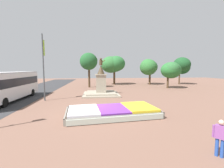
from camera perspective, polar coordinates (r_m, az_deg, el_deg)
ground_plane at (r=12.59m, az=-6.11°, el=-10.52°), size 91.48×91.48×0.00m
flower_planter at (r=11.62m, az=0.35°, el=-10.45°), size 7.23×4.17×0.61m
statue_monument at (r=20.31m, az=-4.21°, el=-1.39°), size 4.74×4.74×5.00m
banner_pole at (r=18.12m, az=-24.65°, el=6.37°), size 0.14×0.69×7.30m
city_bus at (r=19.75m, az=-35.03°, el=-0.19°), size 2.69×9.98×3.18m
pedestrian_with_handbag at (r=7.63m, az=36.13°, el=-15.90°), size 0.53×0.61×1.52m
park_tree_far_left at (r=29.51m, az=21.55°, el=5.02°), size 3.79×3.71×4.80m
park_tree_behind_statue at (r=35.34m, az=13.84°, el=6.38°), size 4.16×4.44×5.81m
park_tree_far_right at (r=38.31m, az=25.05°, el=6.27°), size 4.03×4.47×6.18m
park_tree_street_side at (r=33.93m, az=0.60°, el=7.52°), size 5.48×4.84×6.47m
park_tree_mid_canopy at (r=28.51m, az=-8.72°, el=8.54°), size 3.28×2.85×6.53m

